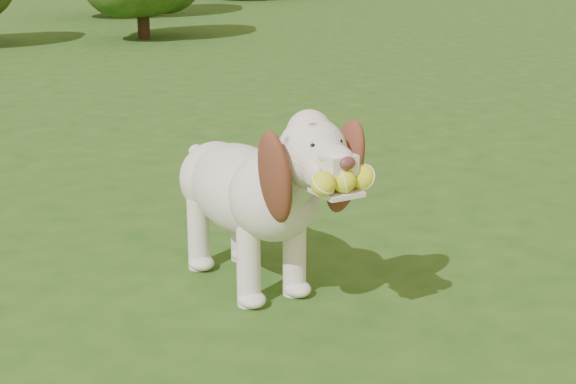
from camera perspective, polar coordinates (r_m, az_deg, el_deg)
ground at (r=3.53m, az=-10.99°, el=-6.71°), size 80.00×80.00×0.00m
dog at (r=3.41m, az=-2.11°, el=0.31°), size 0.49×1.22×0.79m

